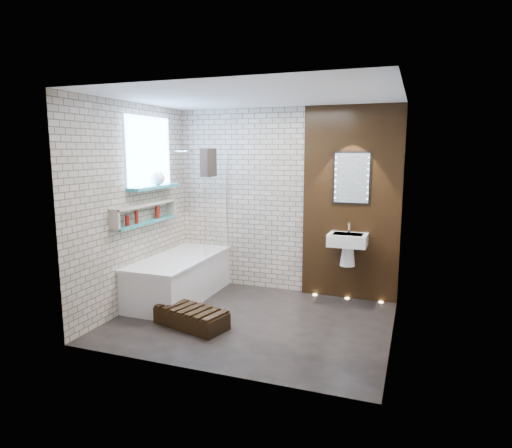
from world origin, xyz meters
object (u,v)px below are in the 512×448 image
at_px(bathtub, 180,277).
at_px(bath_screen, 216,203).
at_px(walnut_step, 191,318).
at_px(washbasin, 348,244).
at_px(led_mirror, 352,178).

height_order(bathtub, bath_screen, bath_screen).
bearing_deg(walnut_step, washbasin, 43.37).
xyz_separation_m(led_mirror, walnut_step, (-1.55, -1.62, -1.55)).
distance_m(washbasin, led_mirror, 0.88).
xyz_separation_m(bath_screen, led_mirror, (1.82, 0.34, 0.37)).
height_order(bath_screen, washbasin, bath_screen).
bearing_deg(walnut_step, led_mirror, 46.31).
bearing_deg(washbasin, bathtub, -163.99).
xyz_separation_m(washbasin, walnut_step, (-1.55, -1.46, -0.69)).
bearing_deg(led_mirror, walnut_step, -133.69).
relative_size(bathtub, led_mirror, 2.49).
distance_m(bathtub, washbasin, 2.32).
relative_size(washbasin, walnut_step, 0.67).
height_order(led_mirror, walnut_step, led_mirror).
relative_size(bath_screen, led_mirror, 2.00).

